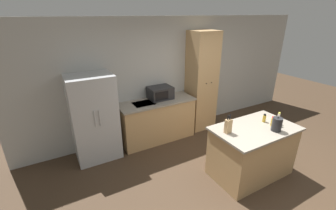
{
  "coord_description": "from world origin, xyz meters",
  "views": [
    {
      "loc": [
        -2.71,
        -1.99,
        2.65
      ],
      "look_at": [
        -0.8,
        1.4,
        1.05
      ],
      "focal_mm": 24.0,
      "sensor_mm": 36.0,
      "label": 1
    }
  ],
  "objects_px": {
    "spice_bottle_short_red": "(273,122)",
    "kettle": "(277,124)",
    "spice_bottle_tall_dark": "(279,122)",
    "spice_bottle_pale_salt": "(279,116)",
    "refrigerator": "(94,118)",
    "knife_block": "(228,126)",
    "microwave": "(160,93)",
    "spice_bottle_green_herb": "(264,118)",
    "pantry_cabinet": "(201,82)",
    "spice_bottle_amber_oil": "(279,123)"
  },
  "relations": [
    {
      "from": "pantry_cabinet",
      "to": "spice_bottle_short_red",
      "type": "height_order",
      "value": "pantry_cabinet"
    },
    {
      "from": "knife_block",
      "to": "pantry_cabinet",
      "type": "bearing_deg",
      "value": 65.11
    },
    {
      "from": "microwave",
      "to": "spice_bottle_amber_oil",
      "type": "distance_m",
      "value": 2.38
    },
    {
      "from": "knife_block",
      "to": "spice_bottle_green_herb",
      "type": "distance_m",
      "value": 0.82
    },
    {
      "from": "pantry_cabinet",
      "to": "knife_block",
      "type": "height_order",
      "value": "pantry_cabinet"
    },
    {
      "from": "microwave",
      "to": "spice_bottle_pale_salt",
      "type": "xyz_separation_m",
      "value": [
        1.35,
        -1.92,
        -0.08
      ]
    },
    {
      "from": "spice_bottle_short_red",
      "to": "kettle",
      "type": "height_order",
      "value": "kettle"
    },
    {
      "from": "microwave",
      "to": "refrigerator",
      "type": "bearing_deg",
      "value": -176.1
    },
    {
      "from": "refrigerator",
      "to": "spice_bottle_pale_salt",
      "type": "relative_size",
      "value": 12.44
    },
    {
      "from": "spice_bottle_short_red",
      "to": "spice_bottle_amber_oil",
      "type": "relative_size",
      "value": 1.54
    },
    {
      "from": "pantry_cabinet",
      "to": "kettle",
      "type": "bearing_deg",
      "value": -92.91
    },
    {
      "from": "spice_bottle_green_herb",
      "to": "kettle",
      "type": "bearing_deg",
      "value": -106.75
    },
    {
      "from": "knife_block",
      "to": "spice_bottle_amber_oil",
      "type": "bearing_deg",
      "value": -15.46
    },
    {
      "from": "knife_block",
      "to": "spice_bottle_tall_dark",
      "type": "xyz_separation_m",
      "value": [
        0.96,
        -0.21,
        -0.07
      ]
    },
    {
      "from": "pantry_cabinet",
      "to": "spice_bottle_amber_oil",
      "type": "bearing_deg",
      "value": -88.16
    },
    {
      "from": "refrigerator",
      "to": "spice_bottle_pale_salt",
      "type": "distance_m",
      "value": 3.34
    },
    {
      "from": "pantry_cabinet",
      "to": "kettle",
      "type": "distance_m",
      "value": 2.12
    },
    {
      "from": "spice_bottle_short_red",
      "to": "spice_bottle_amber_oil",
      "type": "xyz_separation_m",
      "value": [
        0.09,
        -0.06,
        -0.03
      ]
    },
    {
      "from": "microwave",
      "to": "knife_block",
      "type": "bearing_deg",
      "value": -82.86
    },
    {
      "from": "spice_bottle_short_red",
      "to": "spice_bottle_green_herb",
      "type": "height_order",
      "value": "spice_bottle_short_red"
    },
    {
      "from": "spice_bottle_tall_dark",
      "to": "kettle",
      "type": "xyz_separation_m",
      "value": [
        -0.23,
        -0.11,
        0.06
      ]
    },
    {
      "from": "spice_bottle_tall_dark",
      "to": "knife_block",
      "type": "bearing_deg",
      "value": 167.58
    },
    {
      "from": "refrigerator",
      "to": "spice_bottle_tall_dark",
      "type": "distance_m",
      "value": 3.29
    },
    {
      "from": "spice_bottle_short_red",
      "to": "spice_bottle_amber_oil",
      "type": "height_order",
      "value": "spice_bottle_short_red"
    },
    {
      "from": "spice_bottle_amber_oil",
      "to": "spice_bottle_green_herb",
      "type": "relative_size",
      "value": 0.76
    },
    {
      "from": "spice_bottle_green_herb",
      "to": "spice_bottle_pale_salt",
      "type": "xyz_separation_m",
      "value": [
        0.3,
        -0.06,
        -0.01
      ]
    },
    {
      "from": "refrigerator",
      "to": "spice_bottle_short_red",
      "type": "distance_m",
      "value": 3.16
    },
    {
      "from": "spice_bottle_pale_salt",
      "to": "kettle",
      "type": "bearing_deg",
      "value": -148.29
    },
    {
      "from": "refrigerator",
      "to": "microwave",
      "type": "height_order",
      "value": "refrigerator"
    },
    {
      "from": "microwave",
      "to": "spice_bottle_tall_dark",
      "type": "bearing_deg",
      "value": -59.95
    },
    {
      "from": "microwave",
      "to": "knife_block",
      "type": "relative_size",
      "value": 1.59
    },
    {
      "from": "spice_bottle_short_red",
      "to": "spice_bottle_tall_dark",
      "type": "bearing_deg",
      "value": -8.2
    },
    {
      "from": "spice_bottle_pale_salt",
      "to": "kettle",
      "type": "relative_size",
      "value": 0.54
    },
    {
      "from": "knife_block",
      "to": "refrigerator",
      "type": "bearing_deg",
      "value": 133.93
    },
    {
      "from": "spice_bottle_tall_dark",
      "to": "spice_bottle_short_red",
      "type": "height_order",
      "value": "spice_bottle_short_red"
    },
    {
      "from": "pantry_cabinet",
      "to": "knife_block",
      "type": "bearing_deg",
      "value": -114.89
    },
    {
      "from": "refrigerator",
      "to": "spice_bottle_amber_oil",
      "type": "relative_size",
      "value": 14.97
    },
    {
      "from": "knife_block",
      "to": "spice_bottle_green_herb",
      "type": "relative_size",
      "value": 2.16
    },
    {
      "from": "spice_bottle_tall_dark",
      "to": "spice_bottle_short_red",
      "type": "bearing_deg",
      "value": 171.8
    },
    {
      "from": "spice_bottle_pale_salt",
      "to": "kettle",
      "type": "xyz_separation_m",
      "value": [
        -0.39,
        -0.24,
        0.05
      ]
    },
    {
      "from": "pantry_cabinet",
      "to": "kettle",
      "type": "height_order",
      "value": "pantry_cabinet"
    },
    {
      "from": "refrigerator",
      "to": "spice_bottle_tall_dark",
      "type": "height_order",
      "value": "refrigerator"
    },
    {
      "from": "spice_bottle_pale_salt",
      "to": "spice_bottle_tall_dark",
      "type": "bearing_deg",
      "value": -140.84
    },
    {
      "from": "spice_bottle_amber_oil",
      "to": "spice_bottle_short_red",
      "type": "bearing_deg",
      "value": 146.51
    },
    {
      "from": "knife_block",
      "to": "spice_bottle_short_red",
      "type": "relative_size",
      "value": 1.85
    },
    {
      "from": "refrigerator",
      "to": "kettle",
      "type": "distance_m",
      "value": 3.18
    },
    {
      "from": "refrigerator",
      "to": "spice_bottle_short_red",
      "type": "bearing_deg",
      "value": -37.84
    },
    {
      "from": "knife_block",
      "to": "spice_bottle_pale_salt",
      "type": "xyz_separation_m",
      "value": [
        1.12,
        -0.08,
        -0.06
      ]
    },
    {
      "from": "spice_bottle_green_herb",
      "to": "spice_bottle_amber_oil",
      "type": "bearing_deg",
      "value": -70.58
    },
    {
      "from": "refrigerator",
      "to": "pantry_cabinet",
      "type": "xyz_separation_m",
      "value": [
        2.51,
        0.05,
        0.33
      ]
    }
  ]
}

